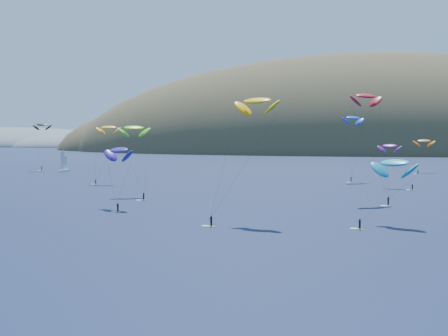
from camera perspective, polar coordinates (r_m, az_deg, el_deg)
name	(u,v)px	position (r m, az deg, el deg)	size (l,w,h in m)	color
ground	(147,325)	(54.95, -7.01, -14.03)	(2800.00, 2800.00, 0.00)	black
island	(387,163)	(612.74, 14.71, 0.47)	(730.00, 300.00, 210.00)	#3D3526
headland	(29,148)	(924.12, -17.38, 1.74)	(460.00, 250.00, 60.00)	slate
sailboat	(64,170)	(279.80, -14.46, -0.14)	(7.98, 6.88, 9.82)	white
kitesurfer_1	(109,127)	(208.27, -10.51, 3.67)	(8.17, 6.98, 20.67)	yellow
kitesurfer_2	(257,101)	(116.13, 3.04, 6.14)	(12.18, 13.04, 24.87)	yellow
kitesurfer_3	(134,128)	(166.35, -8.24, 3.65)	(11.87, 15.10, 20.18)	yellow
kitesurfer_4	(353,118)	(218.39, 11.71, 4.51)	(9.15, 8.72, 24.27)	yellow
kitesurfer_5	(394,163)	(115.28, 15.32, 0.46)	(11.42, 12.27, 13.59)	yellow
kitesurfer_6	(390,146)	(195.85, 14.90, 1.97)	(10.74, 11.11, 14.66)	yellow
kitesurfer_9	(366,96)	(153.23, 12.83, 6.42)	(10.64, 12.60, 27.75)	yellow
kitesurfer_10	(119,150)	(139.03, -9.59, 1.62)	(9.20, 12.04, 15.07)	yellow
kitesurfer_11	(424,141)	(276.98, 17.82, 2.38)	(8.72, 12.56, 15.83)	yellow
kitesurfer_12	(42,125)	(291.69, -16.29, 3.81)	(8.79, 7.18, 22.76)	yellow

